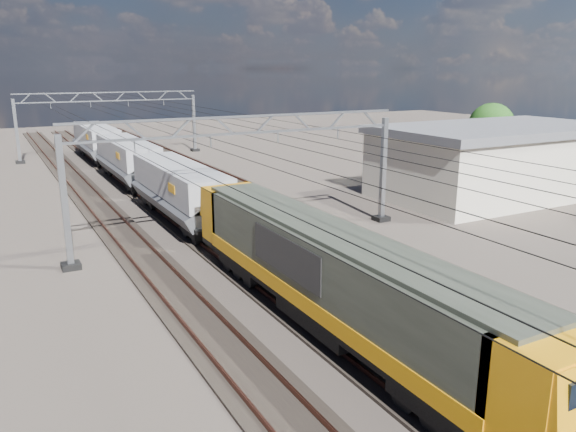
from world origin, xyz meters
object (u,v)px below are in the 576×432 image
industrial_shed (497,160)px  hopper_wagon_lead (180,188)px  locomotive (331,273)px  hopper_wagon_third (97,140)px  tree_far (495,128)px  hopper_wagon_mid (128,158)px  catenary_gantry_mid (246,174)px  catenary_gantry_far (111,122)px

industrial_shed → hopper_wagon_lead: bearing=170.9°
locomotive → industrial_shed: bearing=30.0°
industrial_shed → hopper_wagon_third: bearing=126.7°
hopper_wagon_lead → tree_far: bearing=7.0°
hopper_wagon_mid → hopper_wagon_lead: bearing=-90.0°
hopper_wagon_mid → tree_far: bearing=-17.6°
hopper_wagon_lead → tree_far: tree_far is taller
locomotive → hopper_wagon_mid: size_ratio=1.62×
industrial_shed → tree_far: bearing=43.1°
hopper_wagon_lead → hopper_wagon_third: same height
catenary_gantry_mid → catenary_gantry_far: bearing=90.0°
catenary_gantry_mid → hopper_wagon_third: bearing=93.3°
hopper_wagon_mid → hopper_wagon_third: (0.00, 14.20, 0.00)m
hopper_wagon_mid → industrial_shed: industrial_shed is taller
catenary_gantry_mid → locomotive: catenary_gantry_mid is taller
catenary_gantry_mid → hopper_wagon_mid: bearing=95.7°
locomotive → hopper_wagon_mid: 31.90m
hopper_wagon_third → tree_far: 40.57m
tree_far → locomotive: bearing=-146.2°
catenary_gantry_mid → locomotive: size_ratio=0.94×
locomotive → hopper_wagon_third: locomotive is taller
hopper_wagon_third → catenary_gantry_far: bearing=41.3°
catenary_gantry_mid → tree_far: 31.86m
catenary_gantry_mid → industrial_shed: size_ratio=1.07×
hopper_wagon_mid → catenary_gantry_mid: bearing=-84.3°
hopper_wagon_mid → tree_far: (32.32, -10.25, 1.86)m
locomotive → hopper_wagon_lead: 17.70m
locomotive → hopper_wagon_third: bearing=90.0°
catenary_gantry_mid → hopper_wagon_lead: 6.40m
hopper_wagon_mid → catenary_gantry_far: bearing=82.9°
catenary_gantry_far → hopper_wagon_mid: catenary_gantry_far is taller
industrial_shed → tree_far: tree_far is taller
hopper_wagon_third → catenary_gantry_mid: bearing=-86.7°
hopper_wagon_lead → industrial_shed: industrial_shed is taller
hopper_wagon_third → locomotive: bearing=-90.0°
hopper_wagon_mid → industrial_shed: 30.03m
industrial_shed → tree_far: 11.48m
industrial_shed → catenary_gantry_mid: bearing=-174.8°
hopper_wagon_third → tree_far: bearing=-37.1°
catenary_gantry_mid → locomotive: 12.12m
catenary_gantry_far → tree_far: (30.32, -26.21, 0.19)m
catenary_gantry_far → locomotive: size_ratio=0.94×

